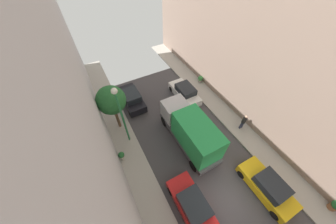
{
  "coord_description": "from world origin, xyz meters",
  "views": [
    {
      "loc": [
        -5.43,
        -0.88,
        13.44
      ],
      "look_at": [
        -0.15,
        8.94,
        0.5
      ],
      "focal_mm": 18.3,
      "sensor_mm": 36.0,
      "label": 1
    }
  ],
  "objects_px": {
    "parked_car_left_2": "(193,206)",
    "parked_car_right_2": "(185,92)",
    "potted_plant_4": "(200,79)",
    "parked_car_left_3": "(132,98)",
    "potted_plant_1": "(336,206)",
    "pedestrian": "(244,122)",
    "potted_plant_0": "(121,155)",
    "lamp_post": "(120,111)",
    "street_tree_0": "(111,100)",
    "delivery_truck": "(191,131)",
    "parked_car_right_1": "(267,186)"
  },
  "relations": [
    {
      "from": "parked_car_right_2",
      "to": "potted_plant_1",
      "type": "relative_size",
      "value": 4.23
    },
    {
      "from": "parked_car_right_2",
      "to": "lamp_post",
      "type": "distance_m",
      "value": 8.39
    },
    {
      "from": "parked_car_left_2",
      "to": "parked_car_right_2",
      "type": "distance_m",
      "value": 11.07
    },
    {
      "from": "delivery_truck",
      "to": "pedestrian",
      "type": "relative_size",
      "value": 3.84
    },
    {
      "from": "potted_plant_4",
      "to": "potted_plant_1",
      "type": "bearing_deg",
      "value": -89.68
    },
    {
      "from": "parked_car_right_1",
      "to": "street_tree_0",
      "type": "distance_m",
      "value": 13.36
    },
    {
      "from": "parked_car_left_2",
      "to": "parked_car_right_2",
      "type": "relative_size",
      "value": 1.0
    },
    {
      "from": "potted_plant_0",
      "to": "potted_plant_1",
      "type": "distance_m",
      "value": 15.47
    },
    {
      "from": "pedestrian",
      "to": "potted_plant_0",
      "type": "relative_size",
      "value": 2.08
    },
    {
      "from": "parked_car_left_2",
      "to": "parked_car_right_1",
      "type": "height_order",
      "value": "same"
    },
    {
      "from": "lamp_post",
      "to": "street_tree_0",
      "type": "bearing_deg",
      "value": 98.49
    },
    {
      "from": "parked_car_left_2",
      "to": "pedestrian",
      "type": "relative_size",
      "value": 2.44
    },
    {
      "from": "street_tree_0",
      "to": "parked_car_right_2",
      "type": "bearing_deg",
      "value": 4.15
    },
    {
      "from": "parked_car_left_3",
      "to": "lamp_post",
      "type": "relative_size",
      "value": 0.69
    },
    {
      "from": "parked_car_left_2",
      "to": "potted_plant_4",
      "type": "xyz_separation_m",
      "value": [
        8.38,
        10.93,
        -0.13
      ]
    },
    {
      "from": "pedestrian",
      "to": "potted_plant_1",
      "type": "distance_m",
      "value": 8.09
    },
    {
      "from": "parked_car_right_2",
      "to": "street_tree_0",
      "type": "bearing_deg",
      "value": -175.85
    },
    {
      "from": "delivery_truck",
      "to": "potted_plant_0",
      "type": "relative_size",
      "value": 7.98
    },
    {
      "from": "parked_car_left_2",
      "to": "lamp_post",
      "type": "distance_m",
      "value": 8.22
    },
    {
      "from": "parked_car_left_3",
      "to": "street_tree_0",
      "type": "relative_size",
      "value": 0.9
    },
    {
      "from": "potted_plant_0",
      "to": "pedestrian",
      "type": "bearing_deg",
      "value": -11.87
    },
    {
      "from": "delivery_truck",
      "to": "potted_plant_0",
      "type": "height_order",
      "value": "delivery_truck"
    },
    {
      "from": "street_tree_0",
      "to": "parked_car_right_1",
      "type": "bearing_deg",
      "value": -54.49
    },
    {
      "from": "parked_car_right_2",
      "to": "delivery_truck",
      "type": "distance_m",
      "value": 5.87
    },
    {
      "from": "delivery_truck",
      "to": "potted_plant_4",
      "type": "distance_m",
      "value": 8.63
    },
    {
      "from": "potted_plant_0",
      "to": "potted_plant_1",
      "type": "relative_size",
      "value": 0.83
    },
    {
      "from": "parked_car_right_2",
      "to": "street_tree_0",
      "type": "height_order",
      "value": "street_tree_0"
    },
    {
      "from": "potted_plant_0",
      "to": "delivery_truck",
      "type": "bearing_deg",
      "value": -12.17
    },
    {
      "from": "pedestrian",
      "to": "street_tree_0",
      "type": "xyz_separation_m",
      "value": [
        -10.02,
        5.6,
        2.54
      ]
    },
    {
      "from": "parked_car_right_1",
      "to": "pedestrian",
      "type": "relative_size",
      "value": 2.44
    },
    {
      "from": "parked_car_left_3",
      "to": "potted_plant_4",
      "type": "bearing_deg",
      "value": -4.26
    },
    {
      "from": "parked_car_left_2",
      "to": "parked_car_left_3",
      "type": "relative_size",
      "value": 1.0
    },
    {
      "from": "parked_car_left_2",
      "to": "potted_plant_0",
      "type": "xyz_separation_m",
      "value": [
        -3.04,
        5.79,
        -0.08
      ]
    },
    {
      "from": "pedestrian",
      "to": "potted_plant_4",
      "type": "distance_m",
      "value": 7.46
    },
    {
      "from": "parked_car_left_3",
      "to": "lamp_post",
      "type": "height_order",
      "value": "lamp_post"
    },
    {
      "from": "parked_car_right_1",
      "to": "parked_car_right_2",
      "type": "bearing_deg",
      "value": 90.0
    },
    {
      "from": "parked_car_left_3",
      "to": "potted_plant_0",
      "type": "relative_size",
      "value": 5.08
    },
    {
      "from": "lamp_post",
      "to": "parked_car_right_1",
      "type": "bearing_deg",
      "value": -50.2
    },
    {
      "from": "parked_car_right_2",
      "to": "potted_plant_4",
      "type": "height_order",
      "value": "parked_car_right_2"
    },
    {
      "from": "lamp_post",
      "to": "parked_car_right_2",
      "type": "bearing_deg",
      "value": 18.24
    },
    {
      "from": "potted_plant_1",
      "to": "potted_plant_4",
      "type": "bearing_deg",
      "value": 90.32
    },
    {
      "from": "parked_car_left_3",
      "to": "potted_plant_1",
      "type": "xyz_separation_m",
      "value": [
        8.47,
        -16.11,
        -0.03
      ]
    },
    {
      "from": "pedestrian",
      "to": "potted_plant_0",
      "type": "bearing_deg",
      "value": 168.13
    },
    {
      "from": "parked_car_right_2",
      "to": "potted_plant_0",
      "type": "distance_m",
      "value": 9.28
    },
    {
      "from": "street_tree_0",
      "to": "lamp_post",
      "type": "relative_size",
      "value": 0.77
    },
    {
      "from": "lamp_post",
      "to": "parked_car_left_2",
      "type": "bearing_deg",
      "value": -75.32
    },
    {
      "from": "parked_car_right_2",
      "to": "potted_plant_4",
      "type": "bearing_deg",
      "value": 23.13
    },
    {
      "from": "parked_car_left_2",
      "to": "lamp_post",
      "type": "height_order",
      "value": "lamp_post"
    },
    {
      "from": "parked_car_right_2",
      "to": "pedestrian",
      "type": "xyz_separation_m",
      "value": [
        2.44,
        -6.15,
        0.35
      ]
    },
    {
      "from": "potted_plant_0",
      "to": "parked_car_right_1",
      "type": "bearing_deg",
      "value": -40.87
    }
  ]
}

